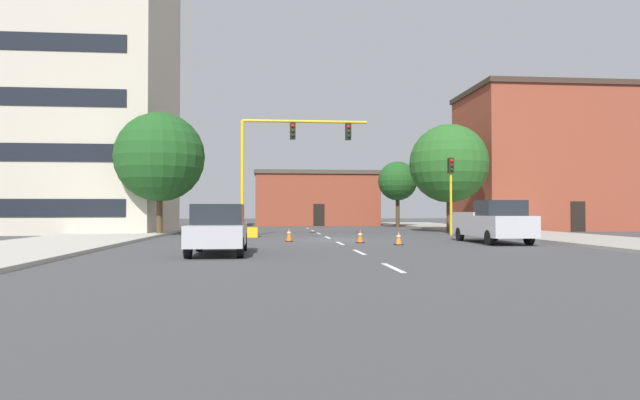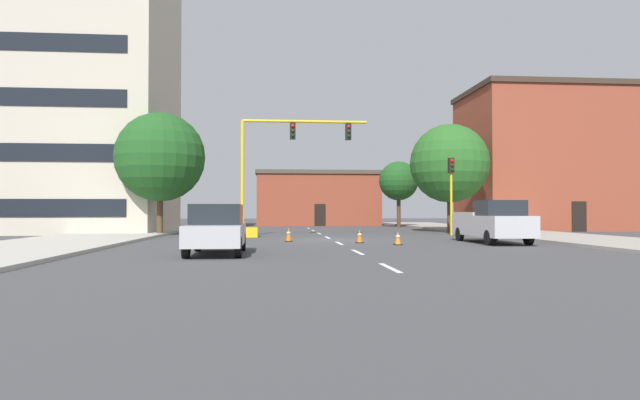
% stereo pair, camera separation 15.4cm
% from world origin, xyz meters
% --- Properties ---
extents(ground_plane, '(160.00, 160.00, 0.00)m').
position_xyz_m(ground_plane, '(0.00, 0.00, 0.00)').
color(ground_plane, '#424244').
extents(sidewalk_left, '(6.00, 56.00, 0.14)m').
position_xyz_m(sidewalk_left, '(-12.66, 8.00, 0.07)').
color(sidewalk_left, '#B2ADA3').
rests_on(sidewalk_left, ground_plane).
extents(sidewalk_right, '(6.00, 56.00, 0.14)m').
position_xyz_m(sidewalk_right, '(12.66, 8.00, 0.07)').
color(sidewalk_right, '#9E998E').
rests_on(sidewalk_right, ground_plane).
extents(lane_stripe_seg_0, '(0.16, 2.40, 0.01)m').
position_xyz_m(lane_stripe_seg_0, '(0.00, -14.00, 0.00)').
color(lane_stripe_seg_0, silver).
rests_on(lane_stripe_seg_0, ground_plane).
extents(lane_stripe_seg_1, '(0.16, 2.40, 0.01)m').
position_xyz_m(lane_stripe_seg_1, '(0.00, -8.50, 0.00)').
color(lane_stripe_seg_1, silver).
rests_on(lane_stripe_seg_1, ground_plane).
extents(lane_stripe_seg_2, '(0.16, 2.40, 0.01)m').
position_xyz_m(lane_stripe_seg_2, '(0.00, -3.00, 0.00)').
color(lane_stripe_seg_2, silver).
rests_on(lane_stripe_seg_2, ground_plane).
extents(lane_stripe_seg_3, '(0.16, 2.40, 0.01)m').
position_xyz_m(lane_stripe_seg_3, '(0.00, 2.50, 0.00)').
color(lane_stripe_seg_3, silver).
rests_on(lane_stripe_seg_3, ground_plane).
extents(lane_stripe_seg_4, '(0.16, 2.40, 0.01)m').
position_xyz_m(lane_stripe_seg_4, '(0.00, 8.00, 0.00)').
color(lane_stripe_seg_4, silver).
rests_on(lane_stripe_seg_4, ground_plane).
extents(lane_stripe_seg_5, '(0.16, 2.40, 0.01)m').
position_xyz_m(lane_stripe_seg_5, '(0.00, 13.50, 0.00)').
color(lane_stripe_seg_5, silver).
rests_on(lane_stripe_seg_5, ground_plane).
extents(lane_stripe_seg_6, '(0.16, 2.40, 0.01)m').
position_xyz_m(lane_stripe_seg_6, '(0.00, 19.00, 0.00)').
color(lane_stripe_seg_6, silver).
rests_on(lane_stripe_seg_6, ground_plane).
extents(building_tall_left, '(14.53, 12.42, 20.57)m').
position_xyz_m(building_tall_left, '(-17.85, 12.10, 10.29)').
color(building_tall_left, beige).
rests_on(building_tall_left, ground_plane).
extents(building_brick_center, '(12.86, 8.89, 5.62)m').
position_xyz_m(building_brick_center, '(1.60, 30.00, 2.82)').
color(building_brick_center, brown).
rests_on(building_brick_center, ground_plane).
extents(building_row_right, '(13.15, 8.79, 11.18)m').
position_xyz_m(building_row_right, '(18.97, 13.56, 5.60)').
color(building_row_right, brown).
rests_on(building_row_right, ground_plane).
extents(traffic_signal_gantry, '(8.19, 1.20, 6.83)m').
position_xyz_m(traffic_signal_gantry, '(-3.85, 3.49, 2.19)').
color(traffic_signal_gantry, yellow).
rests_on(traffic_signal_gantry, ground_plane).
extents(traffic_light_pole_right, '(0.32, 0.47, 4.80)m').
position_xyz_m(traffic_light_pole_right, '(7.92, 4.57, 3.53)').
color(traffic_light_pole_right, yellow).
rests_on(traffic_light_pole_right, ground_plane).
extents(tree_right_far, '(3.60, 3.60, 6.07)m').
position_xyz_m(tree_right_far, '(8.46, 21.00, 4.25)').
color(tree_right_far, '#4C3823').
rests_on(tree_right_far, ground_plane).
extents(tree_right_mid, '(5.52, 5.52, 7.61)m').
position_xyz_m(tree_right_mid, '(9.30, 9.03, 4.85)').
color(tree_right_mid, '#4C3823').
rests_on(tree_right_mid, ground_plane).
extents(tree_left_near, '(5.48, 5.48, 7.56)m').
position_xyz_m(tree_left_near, '(-10.00, 5.92, 4.82)').
color(tree_left_near, '#4C3823').
rests_on(tree_left_near, ground_plane).
extents(pickup_truck_silver, '(2.04, 5.41, 1.99)m').
position_xyz_m(pickup_truck_silver, '(7.19, -3.46, 0.97)').
color(pickup_truck_silver, '#BCBCC1').
rests_on(pickup_truck_silver, ground_plane).
extents(sedan_silver_near_left, '(1.91, 4.52, 1.74)m').
position_xyz_m(sedan_silver_near_left, '(-5.04, -9.02, 0.89)').
color(sedan_silver_near_left, '#B7B7BC').
rests_on(sedan_silver_near_left, ground_plane).
extents(traffic_cone_roadside_a, '(0.36, 0.36, 0.69)m').
position_xyz_m(traffic_cone_roadside_a, '(-2.32, -1.42, 0.34)').
color(traffic_cone_roadside_a, black).
rests_on(traffic_cone_roadside_a, ground_plane).
extents(traffic_cone_roadside_b, '(0.36, 0.36, 0.63)m').
position_xyz_m(traffic_cone_roadside_b, '(0.99, -2.85, 0.31)').
color(traffic_cone_roadside_b, black).
rests_on(traffic_cone_roadside_b, ground_plane).
extents(traffic_cone_roadside_c, '(0.36, 0.36, 0.61)m').
position_xyz_m(traffic_cone_roadside_c, '(2.43, -4.51, 0.30)').
color(traffic_cone_roadside_c, black).
rests_on(traffic_cone_roadside_c, ground_plane).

